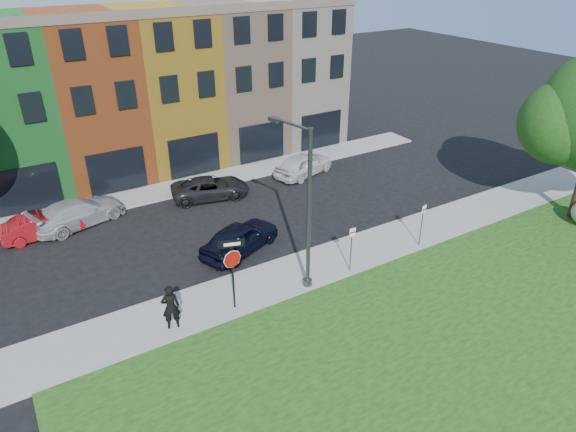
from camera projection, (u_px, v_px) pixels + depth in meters
ground at (341, 306)px, 21.90m from camera, size 120.00×120.00×0.00m
sidewalk_near at (338, 259)px, 25.06m from camera, size 40.00×3.00×0.12m
sidewalk_far at (158, 192)px, 31.83m from camera, size 40.00×2.40×0.12m
rowhouse_block at (127, 91)px, 34.42m from camera, size 30.00×10.12×10.00m
stop_sign at (232, 261)px, 20.56m from camera, size 1.01×0.37×3.29m
man at (171, 307)px, 20.09m from camera, size 0.92×0.78×1.97m
sedan_near at (240, 238)px, 25.49m from camera, size 5.15×5.88×1.55m
parked_car_red at (42, 225)px, 26.83m from camera, size 1.62×4.09×1.32m
parked_car_silver at (78, 212)px, 27.97m from camera, size 5.08×6.36×1.49m
parked_car_dark at (210, 188)px, 31.01m from camera, size 4.20×5.62×1.30m
parked_car_white at (304, 164)px, 34.03m from camera, size 4.33×5.50×1.53m
street_lamp at (305, 210)px, 21.48m from camera, size 0.80×2.55×7.34m
parking_sign_a at (352, 243)px, 23.45m from camera, size 0.32×0.09×2.38m
parking_sign_b at (422, 219)px, 25.48m from camera, size 0.32×0.10×2.37m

